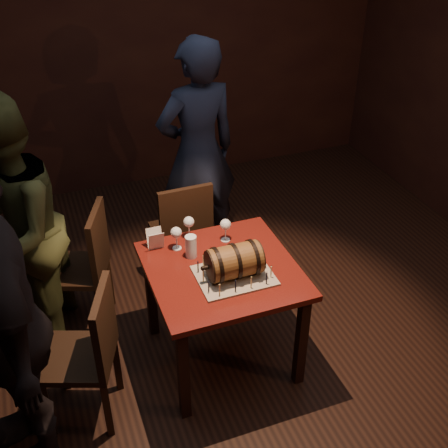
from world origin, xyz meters
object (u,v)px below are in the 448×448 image
object	(u,v)px
chair_left_rear	(87,262)
wine_glass_right	(225,225)
chair_back	(183,230)
chair_left_front	(90,349)
person_back	(198,153)
pint_of_ale	(191,247)
person_left_front	(1,323)
barrel_cake	(234,261)
wine_glass_left	(176,233)
pub_table	(222,282)
person_left_rear	(13,234)
wine_glass_mid	(189,223)

from	to	relation	value
chair_left_rear	wine_glass_right	bearing A→B (deg)	-24.40
chair_back	chair_left_front	distance (m)	1.29
chair_left_rear	person_back	bearing A→B (deg)	29.91
pint_of_ale	person_left_front	bearing A→B (deg)	-158.03
barrel_cake	wine_glass_left	xyz separation A→B (m)	(-0.24, 0.39, 0.00)
wine_glass_left	chair_back	bearing A→B (deg)	69.98
person_back	person_left_front	distance (m)	2.14
pub_table	chair_back	bearing A→B (deg)	90.88
wine_glass_right	person_back	xyz separation A→B (m)	(0.13, 0.97, 0.05)
wine_glass_right	person_left_rear	size ratio (longest dim) A/B	0.09
person_back	person_left_front	xyz separation A→B (m)	(-1.51, -1.51, 0.03)
wine_glass_right	pint_of_ale	world-z (taller)	wine_glass_right
chair_left_front	person_left_rear	bearing A→B (deg)	111.41
chair_back	person_left_front	xyz separation A→B (m)	(-1.24, -1.08, 0.42)
chair_back	person_back	world-z (taller)	person_back
wine_glass_mid	pint_of_ale	world-z (taller)	wine_glass_mid
chair_left_front	wine_glass_mid	bearing A→B (deg)	35.32
barrel_cake	person_back	xyz separation A→B (m)	(0.22, 1.34, 0.05)
chair_left_front	chair_back	bearing A→B (deg)	49.08
chair_left_rear	person_left_front	distance (m)	1.14
pub_table	barrel_cake	xyz separation A→B (m)	(0.04, -0.10, 0.22)
chair_back	person_back	bearing A→B (deg)	58.01
barrel_cake	wine_glass_right	distance (m)	0.38
chair_left_rear	person_back	distance (m)	1.22
wine_glass_left	chair_left_front	xyz separation A→B (m)	(-0.66, -0.46, -0.35)
wine_glass_right	chair_back	distance (m)	0.66
person_back	person_left_front	bearing A→B (deg)	37.22
person_left_front	wine_glass_right	bearing A→B (deg)	101.40
wine_glass_right	pint_of_ale	size ratio (longest dim) A/B	1.07
pub_table	chair_left_front	size ratio (longest dim) A/B	0.97
barrel_cake	pint_of_ale	size ratio (longest dim) A/B	2.48
barrel_cake	pint_of_ale	bearing A→B (deg)	122.50
barrel_cake	person_back	distance (m)	1.36
wine_glass_right	chair_back	size ratio (longest dim) A/B	0.17
pint_of_ale	person_left_rear	distance (m)	1.12
wine_glass_right	chair_left_front	bearing A→B (deg)	-156.21
barrel_cake	chair_left_rear	xyz separation A→B (m)	(-0.79, 0.76, -0.34)
chair_left_front	person_back	world-z (taller)	person_back
barrel_cake	person_left_rear	xyz separation A→B (m)	(-1.20, 0.72, 0.02)
wine_glass_right	chair_left_front	world-z (taller)	chair_left_front
pub_table	wine_glass_right	world-z (taller)	wine_glass_right
chair_left_front	person_back	size ratio (longest dim) A/B	0.51
pub_table	chair_left_front	distance (m)	0.88
wine_glass_right	person_back	world-z (taller)	person_back
barrel_cake	wine_glass_right	bearing A→B (deg)	77.33
pint_of_ale	wine_glass_mid	bearing A→B (deg)	75.86
barrel_cake	wine_glass_left	world-z (taller)	barrel_cake
pint_of_ale	chair_left_rear	size ratio (longest dim) A/B	0.16
chair_left_front	person_left_rear	world-z (taller)	person_left_rear
pub_table	chair_back	size ratio (longest dim) A/B	0.97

